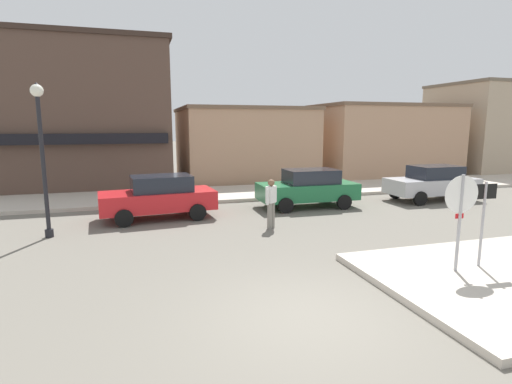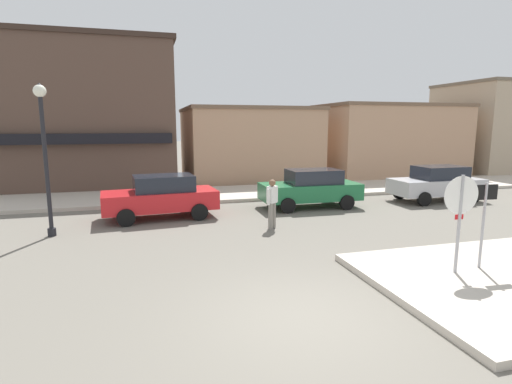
# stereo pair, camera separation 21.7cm
# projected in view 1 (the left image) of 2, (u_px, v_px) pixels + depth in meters

# --- Properties ---
(ground_plane) EXTENTS (160.00, 160.00, 0.00)m
(ground_plane) POSITION_uv_depth(u_px,v_px,m) (310.00, 318.00, 6.99)
(ground_plane) COLOR #6B665B
(kerb_far) EXTENTS (80.00, 4.00, 0.15)m
(kerb_far) POSITION_uv_depth(u_px,v_px,m) (200.00, 195.00, 18.92)
(kerb_far) COLOR beige
(kerb_far) RESTS_ON ground
(stop_sign) EXTENTS (0.82, 0.09, 2.30)m
(stop_sign) POSITION_uv_depth(u_px,v_px,m) (460.00, 210.00, 8.62)
(stop_sign) COLOR #9E9EA3
(stop_sign) RESTS_ON ground
(one_way_sign) EXTENTS (0.60, 0.07, 2.10)m
(one_way_sign) POSITION_uv_depth(u_px,v_px,m) (483.00, 216.00, 8.96)
(one_way_sign) COLOR #9E9EA3
(one_way_sign) RESTS_ON ground
(lamp_post) EXTENTS (0.36, 0.36, 4.54)m
(lamp_post) POSITION_uv_depth(u_px,v_px,m) (41.00, 138.00, 11.56)
(lamp_post) COLOR black
(lamp_post) RESTS_ON ground
(parked_car_nearest) EXTENTS (4.14, 2.15, 1.56)m
(parked_car_nearest) POSITION_uv_depth(u_px,v_px,m) (159.00, 196.00, 14.32)
(parked_car_nearest) COLOR red
(parked_car_nearest) RESTS_ON ground
(parked_car_second) EXTENTS (4.03, 1.93, 1.56)m
(parked_car_second) POSITION_uv_depth(u_px,v_px,m) (308.00, 188.00, 16.34)
(parked_car_second) COLOR #1E6B3D
(parked_car_second) RESTS_ON ground
(parked_car_third) EXTENTS (4.01, 1.91, 1.56)m
(parked_car_third) POSITION_uv_depth(u_px,v_px,m) (433.00, 182.00, 17.81)
(parked_car_third) COLOR #B7B7BC
(parked_car_third) RESTS_ON ground
(pedestrian_crossing_near) EXTENTS (0.47, 0.43, 1.61)m
(pedestrian_crossing_near) POSITION_uv_depth(u_px,v_px,m) (271.00, 202.00, 12.98)
(pedestrian_crossing_near) COLOR gray
(pedestrian_crossing_near) RESTS_ON ground
(building_corner_shop) EXTENTS (9.87, 7.46, 7.74)m
(building_corner_shop) POSITION_uv_depth(u_px,v_px,m) (77.00, 115.00, 21.84)
(building_corner_shop) COLOR brown
(building_corner_shop) RESTS_ON ground
(building_storefront_left_near) EXTENTS (7.80, 7.54, 4.40)m
(building_storefront_left_near) POSITION_uv_depth(u_px,v_px,m) (242.00, 143.00, 25.34)
(building_storefront_left_near) COLOR tan
(building_storefront_left_near) RESTS_ON ground
(building_storefront_left_mid) EXTENTS (9.05, 5.51, 4.67)m
(building_storefront_left_mid) POSITION_uv_depth(u_px,v_px,m) (383.00, 140.00, 26.61)
(building_storefront_left_mid) COLOR tan
(building_storefront_left_mid) RESTS_ON ground
(building_storefront_right_near) EXTENTS (7.06, 6.19, 6.28)m
(building_storefront_right_near) POSITION_uv_depth(u_px,v_px,m) (488.00, 128.00, 29.11)
(building_storefront_right_near) COLOR tan
(building_storefront_right_near) RESTS_ON ground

